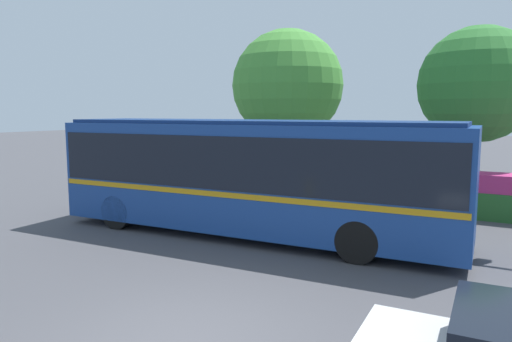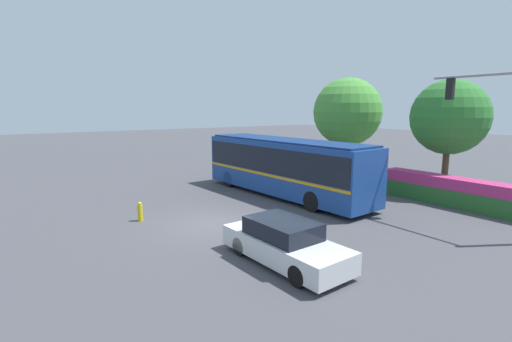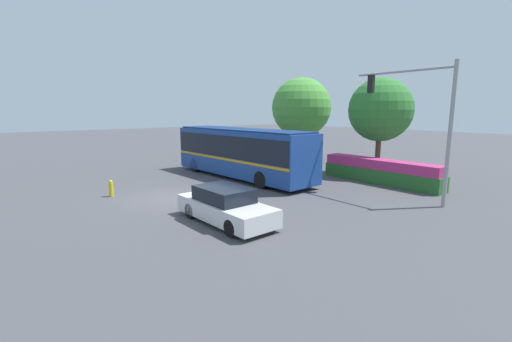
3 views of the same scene
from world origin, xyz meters
TOP-DOWN VIEW (x-y plane):
  - ground_plane at (0.00, 0.00)m, footprint 140.00×140.00m
  - city_bus at (-2.20, 5.80)m, footprint 11.45×3.09m
  - street_tree_left at (-5.15, 14.31)m, footprint 5.04×5.04m
  - street_tree_centre at (2.77, 13.69)m, footprint 4.21×4.21m

SIDE VIEW (x-z plane):
  - ground_plane at x=0.00m, z-range 0.00..0.00m
  - city_bus at x=-2.20m, z-range 0.22..3.42m
  - street_tree_centre at x=2.77m, z-range 1.13..7.63m
  - street_tree_left at x=-5.15m, z-range 1.04..8.16m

